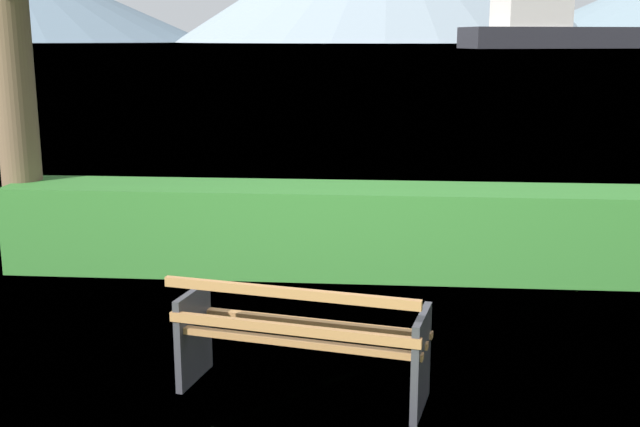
% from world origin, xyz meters
% --- Properties ---
extents(ground_plane, '(1400.00, 1400.00, 0.00)m').
position_xyz_m(ground_plane, '(0.00, 0.00, 0.00)').
color(ground_plane, '#567A38').
extents(water_surface, '(620.00, 620.00, 0.00)m').
position_xyz_m(water_surface, '(0.00, 308.99, 0.00)').
color(water_surface, '#6B8EA3').
rests_on(water_surface, ground_plane).
extents(park_bench, '(1.80, 0.91, 0.87)m').
position_xyz_m(park_bench, '(-0.01, -0.06, 0.43)').
color(park_bench, olive).
rests_on(park_bench, ground_plane).
extents(hedge_row, '(6.86, 0.86, 0.92)m').
position_xyz_m(hedge_row, '(0.00, 2.91, 0.46)').
color(hedge_row, '#2D6B28').
rests_on(hedge_row, ground_plane).
extents(cargo_ship_large, '(92.44, 38.47, 16.22)m').
position_xyz_m(cargo_ship_large, '(57.95, 204.66, 4.54)').
color(cargo_ship_large, '#232328').
rests_on(cargo_ship_large, water_surface).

